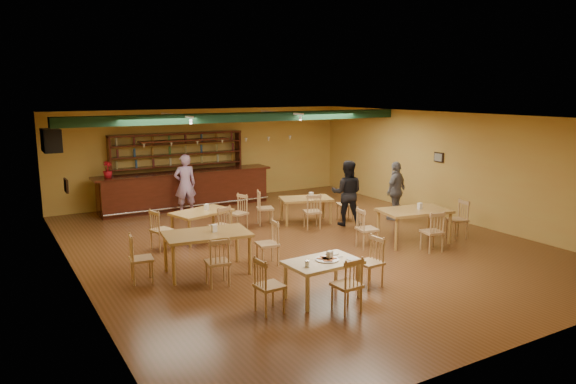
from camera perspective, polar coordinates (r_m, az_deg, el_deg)
floor at (r=12.80m, az=1.33°, el=-5.51°), size 12.00×12.00×0.00m
ceiling_beam at (r=14.75m, az=-4.39°, el=7.98°), size 10.00×0.30×0.25m
track_rail_left at (r=14.62m, az=-11.86°, el=8.03°), size 0.05×2.50×0.05m
track_rail_right at (r=15.93m, az=-0.77°, el=8.48°), size 0.05×2.50×0.05m
ac_unit at (r=14.79m, az=-23.90°, el=5.07°), size 0.34×0.70×0.48m
picture_left at (r=11.70m, az=-22.62°, el=0.63°), size 0.04×0.34×0.28m
picture_right at (r=15.93m, az=15.81°, el=3.59°), size 0.04×0.34×0.28m
bar_counter at (r=16.80m, az=-10.86°, el=0.25°), size 5.50×0.85×1.13m
back_bar_hutch at (r=17.30m, az=-11.63°, el=2.45°), size 4.26×0.40×2.28m
poinsettia at (r=16.07m, az=-18.72°, el=2.28°), size 0.34×0.34×0.47m
dining_table_a at (r=13.24m, az=-9.16°, el=-3.50°), size 1.60×1.21×0.71m
dining_table_b at (r=14.72m, az=1.91°, el=-1.94°), size 1.56×1.20×0.69m
dining_table_c at (r=10.81m, az=-8.61°, el=-6.44°), size 1.77×1.20×0.83m
dining_table_d at (r=13.11m, az=13.26°, el=-3.56°), size 1.77×1.24×0.81m
near_table at (r=9.48m, az=3.72°, el=-9.31°), size 1.32×0.89×0.69m
pizza_tray at (r=9.42m, az=4.21°, el=-7.21°), size 0.49×0.49×0.01m
parmesan_shaker at (r=9.03m, az=2.06°, el=-7.67°), size 0.08×0.08×0.11m
napkin_stack at (r=9.68m, az=4.72°, el=-6.66°), size 0.23×0.19×0.03m
pizza_server at (r=9.53m, az=4.74°, el=-6.94°), size 0.33×0.19×0.00m
side_plate at (r=9.51m, az=6.90°, el=-7.09°), size 0.23×0.23×0.01m
patron_bar at (r=15.88m, az=-10.93°, el=0.81°), size 0.68×0.48×1.77m
patron_right_a at (r=14.41m, az=6.32°, el=-0.11°), size 1.08×1.05×1.76m
patron_right_b at (r=15.25m, az=11.45°, el=0.14°), size 1.05×0.74×1.65m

